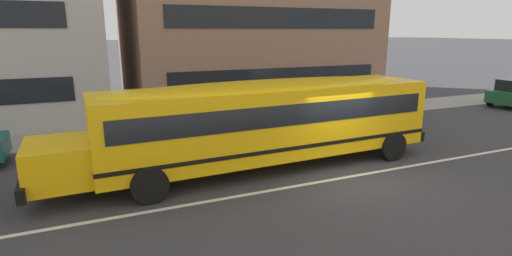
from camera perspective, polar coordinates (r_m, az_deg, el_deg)
The scene contains 4 objects.
ground_plane at distance 12.79m, azimuth 13.52°, elevation -6.88°, with size 400.00×400.00×0.00m, color #38383D.
sidewalk_far at distance 19.90m, azimuth -1.16°, elevation 1.01°, with size 120.00×3.00×0.01m, color gray.
lane_centreline at distance 12.79m, azimuth 13.52°, elevation -6.87°, with size 110.00×0.16×0.01m, color silver.
school_bus at distance 12.79m, azimuth 1.08°, elevation 1.58°, with size 13.04×3.10×2.90m.
Camera 1 is at (-7.35, -9.47, 4.47)m, focal length 27.55 mm.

